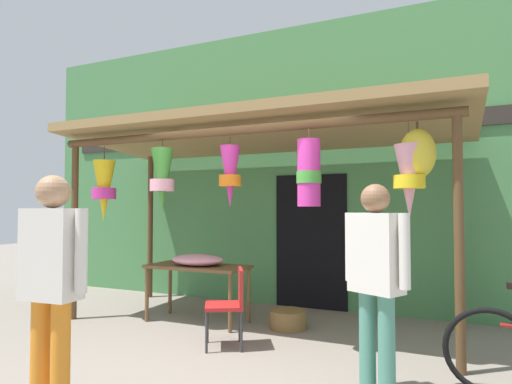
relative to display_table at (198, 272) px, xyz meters
The scene contains 9 objects.
ground_plane 1.42m from the display_table, 41.28° to the right, with size 30.00×30.00×0.00m, color gray.
shop_facade 2.34m from the display_table, 58.08° to the left, with size 9.91×0.29×4.33m.
market_stall_canopy 1.83m from the display_table, ahead, with size 5.26×2.13×2.64m.
display_table is the anchor object (origin of this frame).
flower_heap_on_table 0.16m from the display_table, 52.17° to the right, with size 0.73×0.51×0.15m.
folding_chair 1.17m from the display_table, 39.91° to the right, with size 0.54×0.54×0.84m.
wicker_basket_by_table 1.33m from the display_table, ahead, with size 0.45×0.45×0.23m, color brown.
vendor_in_orange 2.95m from the display_table, 29.55° to the right, with size 0.54×0.38×1.68m.
customer_foreground 2.84m from the display_table, 79.01° to the right, with size 0.59×0.25×1.73m.
Camera 1 is at (2.19, -4.16, 1.49)m, focal length 30.95 mm.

